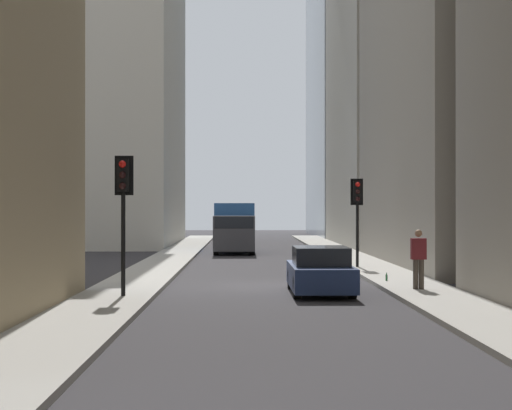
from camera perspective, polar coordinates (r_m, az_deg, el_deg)
The scene contains 12 objects.
ground_plane at distance 26.81m, azimuth 1.03°, elevation -5.71°, with size 135.00×135.00×0.00m, color #302D30.
sidewalk_right at distance 27.03m, azimuth -8.59°, elevation -5.52°, with size 90.00×2.20×0.14m, color #A8A399.
sidewalk_left at distance 27.32m, azimuth 10.55°, elevation -5.46°, with size 90.00×2.20×0.14m, color #A8A399.
building_left_far at distance 57.31m, azimuth 10.90°, elevation 11.09°, with size 17.58×10.50×27.57m.
building_left_midfar at distance 38.67m, azimuth 16.67°, elevation 10.13°, with size 17.86×10.50×18.99m.
building_right_far at distance 58.54m, azimuth -10.58°, elevation 10.13°, with size 17.76×10.50×26.14m.
delivery_truck at distance 46.39m, azimuth -1.52°, elevation -1.58°, with size 6.46×2.25×2.84m.
sedan_navy at distance 24.37m, azimuth 4.54°, elevation -4.70°, with size 4.30×1.78×1.42m.
traffic_light_foreground at distance 22.69m, azimuth -9.32°, elevation 0.86°, with size 0.43×0.52×3.89m.
traffic_light_midblock at distance 33.72m, azimuth 7.14°, elevation 0.21°, with size 0.43×0.52×3.65m.
pedestrian at distance 24.77m, azimuth 11.35°, elevation -3.57°, with size 0.26×0.44×1.78m.
discarded_bottle at distance 27.48m, azimuth 9.16°, elevation -5.05°, with size 0.07×0.07×0.27m.
Camera 1 is at (-26.67, 0.90, 2.57)m, focal length 56.91 mm.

